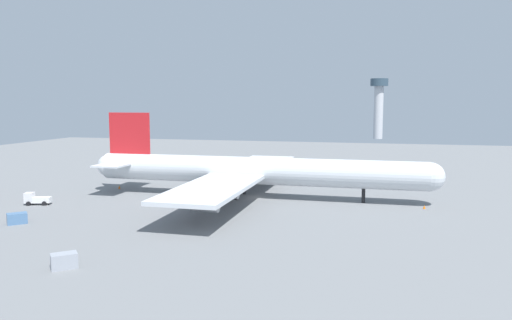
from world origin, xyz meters
name	(u,v)px	position (x,y,z in m)	size (l,w,h in m)	color
ground_plane	(256,197)	(0.00, 0.00, 0.00)	(292.55, 292.55, 0.00)	slate
cargo_airplane	(253,171)	(-0.73, 0.00, 5.52)	(73.14, 64.97, 17.42)	silver
fuel_truck	(36,199)	(-39.33, -17.29, 1.10)	(5.07, 3.19, 2.37)	silver
cargo_loader	(142,167)	(-41.59, 30.35, 1.14)	(4.84, 5.39, 2.28)	#333338
cargo_container_fore	(17,218)	(-32.23, -30.85, 0.87)	(3.42, 3.41, 1.75)	#4C729E
cargo_container_aft	(64,261)	(-11.42, -47.69, 0.91)	(3.41, 3.30, 1.81)	#999EA8
safety_cone_nose	(424,207)	(32.91, -2.80, 0.35)	(0.49, 0.49, 0.70)	orange
safety_cone_tail	(119,187)	(-32.91, 2.48, 0.40)	(0.56, 0.56, 0.79)	orange
control_tower	(379,102)	(23.82, 177.98, 19.74)	(9.49, 9.49, 32.56)	silver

